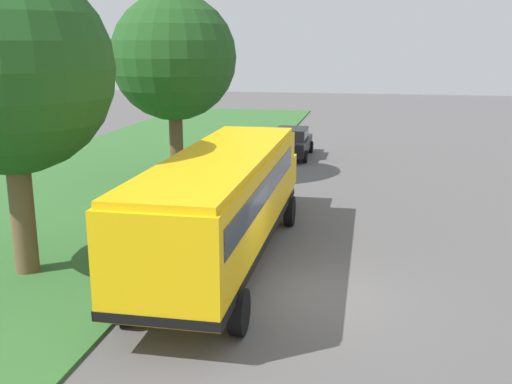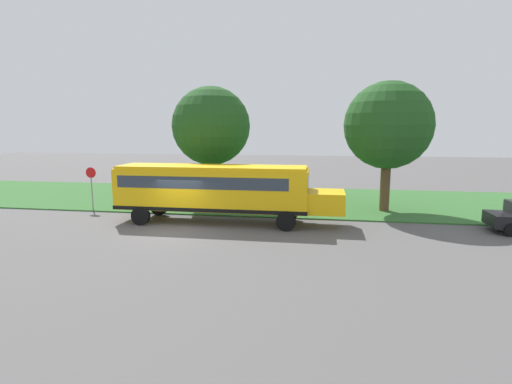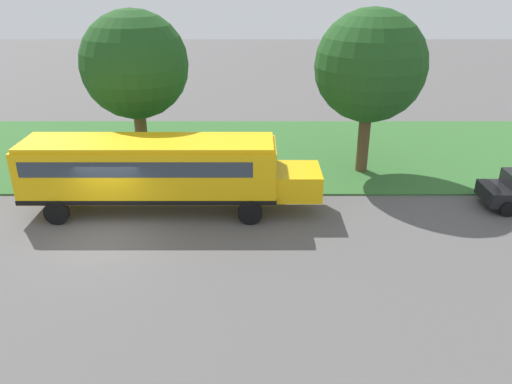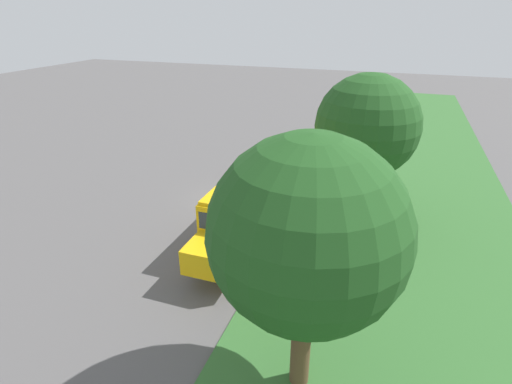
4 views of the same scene
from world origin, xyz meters
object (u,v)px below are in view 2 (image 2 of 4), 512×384
Objects in this scene: oak_tree_beside_bus at (212,126)px; oak_tree_roadside_mid at (389,124)px; stop_sign at (91,183)px; school_bus at (217,188)px.

oak_tree_beside_bus is 11.20m from oak_tree_roadside_mid.
oak_tree_beside_bus reaches higher than stop_sign.
stop_sign is at bearing -103.46° from school_bus.
oak_tree_roadside_mid is 2.93× the size of stop_sign.
oak_tree_roadside_mid is (-4.51, 9.58, 3.51)m from school_bus.
stop_sign is (-2.11, -8.84, -0.19)m from school_bus.
oak_tree_beside_bus is 0.99× the size of oak_tree_roadside_mid.
school_bus is 1.55× the size of oak_tree_roadside_mid.
oak_tree_beside_bus is 8.55m from stop_sign.
oak_tree_roadside_mid reaches higher than oak_tree_beside_bus.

